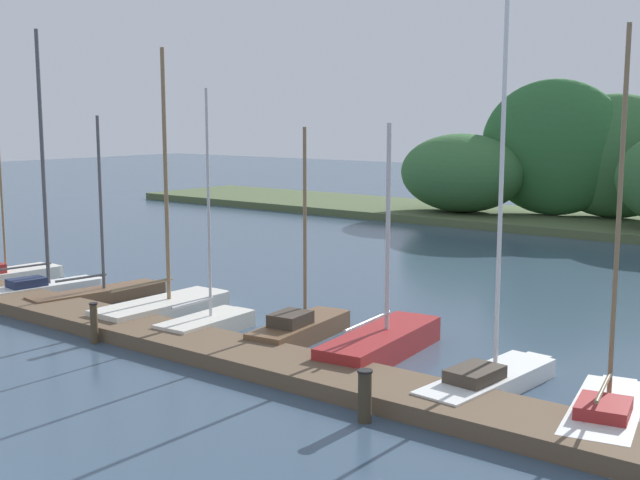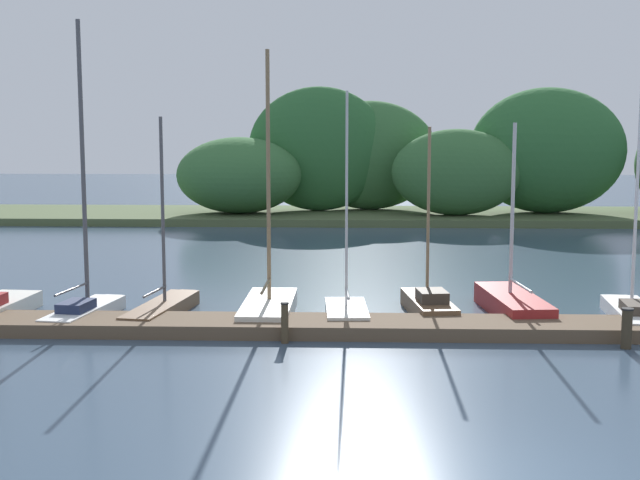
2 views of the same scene
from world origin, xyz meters
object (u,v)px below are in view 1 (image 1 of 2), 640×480
(sailboat_8, at_px, (607,407))
(sailboat_6, at_px, (384,341))
(sailboat_0, at_px, (1,275))
(sailboat_1, at_px, (44,281))
(sailboat_4, at_px, (209,322))
(mooring_piling_2, at_px, (365,396))
(sailboat_2, at_px, (101,292))
(sailboat_5, at_px, (302,327))
(mooring_piling_1, at_px, (94,323))
(sailboat_7, at_px, (490,375))
(sailboat_3, at_px, (166,304))

(sailboat_8, bearing_deg, sailboat_6, 67.23)
(sailboat_0, xyz_separation_m, sailboat_6, (14.48, 1.09, 0.01))
(sailboat_1, distance_m, sailboat_4, 7.18)
(sailboat_4, bearing_deg, mooring_piling_2, -114.49)
(sailboat_2, relative_size, sailboat_5, 1.05)
(sailboat_1, xyz_separation_m, sailboat_4, (7.18, 0.08, -0.20))
(sailboat_4, height_order, mooring_piling_1, sailboat_4)
(sailboat_7, relative_size, mooring_piling_2, 8.14)
(sailboat_2, xyz_separation_m, mooring_piling_2, (11.89, -3.18, 0.22))
(sailboat_1, height_order, sailboat_5, sailboat_1)
(sailboat_8, height_order, mooring_piling_1, sailboat_8)
(sailboat_6, bearing_deg, sailboat_8, -107.50)
(sailboat_3, xyz_separation_m, sailboat_5, (4.47, 0.50, -0.02))
(sailboat_0, height_order, sailboat_2, sailboat_0)
(mooring_piling_1, bearing_deg, sailboat_8, 11.73)
(sailboat_6, xyz_separation_m, sailboat_7, (3.15, -0.87, 0.01))
(sailboat_1, xyz_separation_m, sailboat_2, (2.04, 0.60, -0.21))
(sailboat_2, height_order, sailboat_4, sailboat_4)
(sailboat_0, height_order, mooring_piling_1, sailboat_0)
(sailboat_5, bearing_deg, sailboat_7, -104.35)
(sailboat_2, bearing_deg, sailboat_3, -82.42)
(sailboat_5, distance_m, sailboat_7, 5.55)
(sailboat_7, xyz_separation_m, mooring_piling_2, (-1.06, -2.92, 0.15))
(sailboat_2, xyz_separation_m, sailboat_7, (12.96, -0.26, 0.07))
(sailboat_4, height_order, sailboat_8, sailboat_8)
(sailboat_6, relative_size, sailboat_8, 0.76)
(sailboat_2, height_order, sailboat_5, sailboat_2)
(sailboat_7, xyz_separation_m, sailboat_8, (2.45, -0.26, -0.04))
(sailboat_1, bearing_deg, sailboat_8, -81.35)
(sailboat_1, xyz_separation_m, mooring_piling_1, (5.69, -2.36, 0.03))
(sailboat_0, distance_m, mooring_piling_2, 16.78)
(sailboat_0, bearing_deg, mooring_piling_2, -94.51)
(sailboat_6, distance_m, mooring_piling_1, 7.13)
(sailboat_0, height_order, sailboat_5, sailboat_0)
(sailboat_0, bearing_deg, sailboat_3, -82.08)
(sailboat_0, xyz_separation_m, sailboat_1, (2.63, -0.12, 0.16))
(sailboat_6, distance_m, sailboat_8, 5.71)
(sailboat_4, bearing_deg, sailboat_0, 86.71)
(mooring_piling_2, bearing_deg, sailboat_0, 170.73)
(sailboat_3, xyz_separation_m, sailboat_8, (12.43, -0.47, -0.04))
(sailboat_7, bearing_deg, sailboat_4, 96.75)
(sailboat_8, bearing_deg, sailboat_5, 71.74)
(sailboat_3, distance_m, sailboat_5, 4.50)
(sailboat_1, height_order, mooring_piling_2, sailboat_1)
(sailboat_6, relative_size, mooring_piling_2, 5.46)
(sailboat_0, relative_size, sailboat_1, 0.98)
(sailboat_4, distance_m, mooring_piling_2, 7.25)
(sailboat_7, bearing_deg, mooring_piling_1, 111.01)
(sailboat_5, relative_size, sailboat_7, 0.66)
(sailboat_3, bearing_deg, sailboat_4, -102.09)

